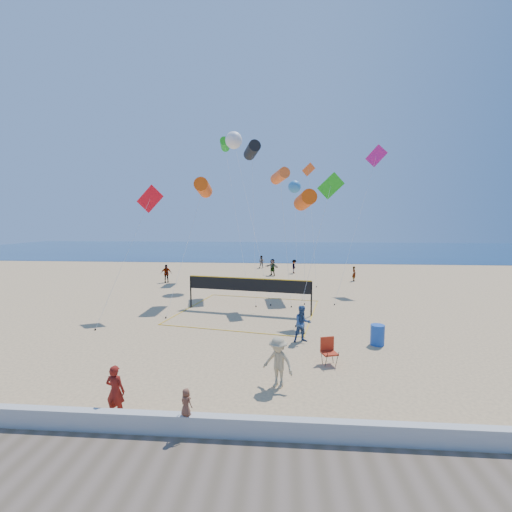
# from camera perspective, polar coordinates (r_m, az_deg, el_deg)

# --- Properties ---
(ground) EXTENTS (120.00, 120.00, 0.00)m
(ground) POSITION_cam_1_polar(r_m,az_deg,el_deg) (13.60, -4.02, -20.72)
(ground) COLOR tan
(ground) RESTS_ON ground
(ocean) EXTENTS (140.00, 50.00, 0.03)m
(ocean) POSITION_cam_1_polar(r_m,az_deg,el_deg) (74.30, 3.05, 1.15)
(ocean) COLOR navy
(ocean) RESTS_ON ground
(seawall) EXTENTS (32.00, 0.30, 0.60)m
(seawall) POSITION_cam_1_polar(r_m,az_deg,el_deg) (10.87, -6.63, -26.30)
(seawall) COLOR beige
(seawall) RESTS_ON ground
(boardwalk) EXTENTS (32.00, 3.60, 0.03)m
(boardwalk) POSITION_cam_1_polar(r_m,az_deg,el_deg) (9.46, -9.42, -34.10)
(boardwalk) COLOR brown
(boardwalk) RESTS_ON ground
(woman) EXTENTS (0.64, 0.45, 1.67)m
(woman) POSITION_cam_1_polar(r_m,az_deg,el_deg) (12.18, -22.40, -20.13)
(woman) COLOR maroon
(woman) RESTS_ON ground
(toddler) EXTENTS (0.46, 0.40, 0.78)m
(toddler) POSITION_cam_1_polar(r_m,az_deg,el_deg) (10.67, -11.57, -22.76)
(toddler) COLOR brown
(toddler) RESTS_ON seawall
(bystander_a) EXTENTS (1.08, 0.95, 1.86)m
(bystander_a) POSITION_cam_1_polar(r_m,az_deg,el_deg) (17.70, 7.76, -11.13)
(bystander_a) COLOR #304C79
(bystander_a) RESTS_ON ground
(bystander_b) EXTENTS (1.40, 1.21, 1.88)m
(bystander_b) POSITION_cam_1_polar(r_m,az_deg,el_deg) (13.10, 3.70, -17.25)
(bystander_b) COLOR tan
(bystander_b) RESTS_ON ground
(far_person_0) EXTENTS (1.14, 0.81, 1.79)m
(far_person_0) POSITION_cam_1_polar(r_m,az_deg,el_deg) (35.12, -14.74, -2.84)
(far_person_0) COLOR gray
(far_person_0) RESTS_ON ground
(far_person_1) EXTENTS (1.75, 1.43, 1.87)m
(far_person_1) POSITION_cam_1_polar(r_m,az_deg,el_deg) (38.31, 2.74, -1.88)
(far_person_1) COLOR gray
(far_person_1) RESTS_ON ground
(far_person_2) EXTENTS (0.43, 0.59, 1.50)m
(far_person_2) POSITION_cam_1_polar(r_m,az_deg,el_deg) (36.23, 16.03, -2.85)
(far_person_2) COLOR gray
(far_person_2) RESTS_ON ground
(far_person_3) EXTENTS (0.88, 0.74, 1.62)m
(far_person_3) POSITION_cam_1_polar(r_m,az_deg,el_deg) (44.31, 0.95, -0.99)
(far_person_3) COLOR gray
(far_person_3) RESTS_ON ground
(far_person_4) EXTENTS (0.76, 1.12, 1.60)m
(far_person_4) POSITION_cam_1_polar(r_m,az_deg,el_deg) (40.14, 6.38, -1.75)
(far_person_4) COLOR gray
(far_person_4) RESTS_ON ground
(camp_chair) EXTENTS (0.75, 0.87, 1.26)m
(camp_chair) POSITION_cam_1_polar(r_m,az_deg,el_deg) (15.41, 11.97, -14.93)
(camp_chair) COLOR #AD2913
(camp_chair) RESTS_ON ground
(trash_barrel) EXTENTS (0.86, 0.86, 1.00)m
(trash_barrel) POSITION_cam_1_polar(r_m,az_deg,el_deg) (18.27, 19.58, -12.28)
(trash_barrel) COLOR #1A49AA
(trash_barrel) RESTS_ON ground
(volleyball_net) EXTENTS (10.01, 9.89, 2.30)m
(volleyball_net) POSITION_cam_1_polar(r_m,az_deg,el_deg) (23.01, -1.31, -5.46)
(volleyball_net) COLOR black
(volleyball_net) RESTS_ON ground
(kite_0) EXTENTS (1.86, 6.98, 9.30)m
(kite_0) POSITION_cam_1_polar(r_m,az_deg,el_deg) (26.89, -8.77, 11.17)
(kite_0) COLOR #E84C09
(kite_0) RESTS_ON ground
(kite_1) EXTENTS (1.79, 8.05, 12.90)m
(kite_1) POSITION_cam_1_polar(r_m,az_deg,el_deg) (31.09, -0.68, 17.21)
(kite_1) COLOR black
(kite_1) RESTS_ON ground
(kite_2) EXTENTS (1.67, 2.83, 9.91)m
(kite_2) POSITION_cam_1_polar(r_m,az_deg,el_deg) (25.74, 4.03, 13.15)
(kite_2) COLOR #FF6021
(kite_2) RESTS_ON ground
(kite_3) EXTENTS (2.64, 4.56, 8.46)m
(kite_3) POSITION_cam_1_polar(r_m,az_deg,el_deg) (23.72, -17.54, 8.34)
(kite_3) COLOR red
(kite_3) RESTS_ON ground
(kite_4) EXTENTS (3.12, 3.04, 9.14)m
(kite_4) POSITION_cam_1_polar(r_m,az_deg,el_deg) (22.31, 12.12, 10.36)
(kite_4) COLOR green
(kite_4) RESTS_ON ground
(kite_5) EXTENTS (5.50, 8.19, 12.93)m
(kite_5) POSITION_cam_1_polar(r_m,az_deg,el_deg) (33.41, 19.17, 14.60)
(kite_5) COLOR #B9187D
(kite_5) RESTS_ON ground
(kite_6) EXTENTS (4.90, 10.23, 14.61)m
(kite_6) POSITION_cam_1_polar(r_m,az_deg,el_deg) (34.66, -3.74, 18.68)
(kite_6) COLOR white
(kite_6) RESTS_ON ground
(kite_7) EXTENTS (1.31, 6.13, 10.13)m
(kite_7) POSITION_cam_1_polar(r_m,az_deg,el_deg) (35.08, 6.43, 11.40)
(kite_7) COLOR #317EC1
(kite_7) RESTS_ON ground
(kite_8) EXTENTS (3.66, 7.22, 15.02)m
(kite_8) POSITION_cam_1_polar(r_m,az_deg,el_deg) (39.32, -5.22, 18.02)
(kite_8) COLOR green
(kite_8) RESTS_ON ground
(kite_9) EXTENTS (1.50, 7.00, 12.42)m
(kite_9) POSITION_cam_1_polar(r_m,az_deg,el_deg) (38.14, 8.86, 12.85)
(kite_9) COLOR #FF6021
(kite_9) RESTS_ON ground
(kite_10) EXTENTS (1.79, 5.54, 8.61)m
(kite_10) POSITION_cam_1_polar(r_m,az_deg,el_deg) (28.69, 8.17, 9.19)
(kite_10) COLOR #E84C09
(kite_10) RESTS_ON ground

